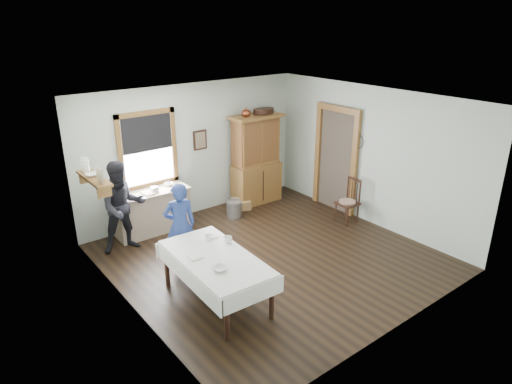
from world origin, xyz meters
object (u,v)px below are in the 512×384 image
work_counter (152,212)px  wicker_basket (243,205)px  china_hutch (256,160)px  woman_blue (180,228)px  figure_dark (123,210)px  spindle_chair (348,201)px  pail (234,209)px  dining_table (216,279)px

work_counter → wicker_basket: size_ratio=4.43×
china_hutch → woman_blue: (-2.70, -1.44, -0.30)m
china_hutch → figure_dark: 3.23m
spindle_chair → pail: 2.31m
dining_table → woman_blue: size_ratio=1.37×
spindle_chair → wicker_basket: size_ratio=2.78×
wicker_basket → figure_dark: (-2.69, -0.15, 0.66)m
dining_table → spindle_chair: (3.58, 0.67, 0.09)m
figure_dark → dining_table: bearing=-71.0°
china_hutch → pail: (-0.88, -0.38, -0.81)m
china_hutch → dining_table: bearing=-135.7°
work_counter → wicker_basket: bearing=-5.1°
work_counter → woman_blue: 1.50m
dining_table → spindle_chair: bearing=10.7°
china_hutch → spindle_chair: bearing=-68.3°
wicker_basket → work_counter: bearing=174.2°
spindle_chair → woman_blue: woman_blue is taller
spindle_chair → figure_dark: 4.30m
wicker_basket → figure_dark: size_ratio=0.22×
figure_dark → work_counter: bearing=37.0°
china_hutch → dining_table: size_ratio=1.06×
work_counter → woman_blue: woman_blue is taller
work_counter → wicker_basket: work_counter is taller
pail → work_counter: bearing=166.1°
china_hutch → pail: 1.25m
work_counter → figure_dark: figure_dark is taller
pail → dining_table: bearing=-130.4°
dining_table → woman_blue: bearing=84.4°
work_counter → pail: bearing=-13.1°
pail → figure_dark: 2.40m
wicker_basket → figure_dark: bearing=-176.7°
pail → woman_blue: size_ratio=0.25×
pail → woman_blue: woman_blue is taller
work_counter → spindle_chair: spindle_chair is taller
woman_blue → china_hutch: bearing=-137.0°
dining_table → woman_blue: 1.27m
woman_blue → figure_dark: (-0.50, 1.10, 0.08)m
china_hutch → woman_blue: bearing=-151.1°
work_counter → pail: (1.63, -0.40, -0.25)m
pail → wicker_basket: pail is taller
spindle_chair → china_hutch: bearing=113.9°
pail → figure_dark: figure_dark is taller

